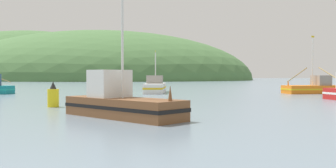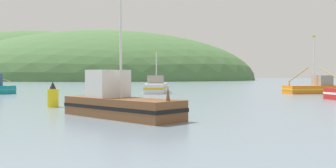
{
  "view_description": "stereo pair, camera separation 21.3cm",
  "coord_description": "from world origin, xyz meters",
  "views": [
    {
      "loc": [
        4.58,
        -4.34,
        2.09
      ],
      "look_at": [
        2.15,
        25.77,
        1.4
      ],
      "focal_mm": 39.87,
      "sensor_mm": 36.0,
      "label": 1
    },
    {
      "loc": [
        4.79,
        -4.32,
        2.09
      ],
      "look_at": [
        2.15,
        25.77,
        1.4
      ],
      "focal_mm": 39.87,
      "sensor_mm": 36.0,
      "label": 2
    }
  ],
  "objects": [
    {
      "name": "hill_far_left",
      "position": [
        -113.19,
        248.73,
        0.0
      ],
      "size": [
        162.63,
        130.1,
        65.68
      ],
      "primitive_type": "ellipsoid",
      "color": "#47703D",
      "rests_on": "ground"
    },
    {
      "name": "hill_mid_left",
      "position": [
        -41.89,
        170.34,
        0.0
      ],
      "size": [
        142.69,
        114.15,
        45.64
      ],
      "primitive_type": "ellipsoid",
      "color": "#47703D",
      "rests_on": "ground"
    },
    {
      "name": "hill_mid_right",
      "position": [
        -123.37,
        242.05,
        0.0
      ],
      "size": [
        86.96,
        69.57,
        54.41
      ],
      "primitive_type": "ellipsoid",
      "color": "#47703D",
      "rests_on": "ground"
    },
    {
      "name": "fishing_boat_white",
      "position": [
        -0.59,
        40.57,
        0.69
      ],
      "size": [
        2.51,
        8.41,
        5.12
      ],
      "rotation": [
        0.0,
        0.0,
        1.61
      ],
      "color": "white",
      "rests_on": "ground"
    },
    {
      "name": "fishing_boat_brown",
      "position": [
        0.69,
        14.03,
        0.72
      ],
      "size": [
        6.88,
        6.1,
        6.6
      ],
      "rotation": [
        0.0,
        0.0,
        5.61
      ],
      "color": "brown",
      "rests_on": "ground"
    },
    {
      "name": "fishing_boat_orange",
      "position": [
        17.99,
        40.11,
        0.67
      ],
      "size": [
        7.05,
        11.91,
        6.69
      ],
      "rotation": [
        0.0,
        0.0,
        3.39
      ],
      "color": "orange",
      "rests_on": "ground"
    },
    {
      "name": "channel_buoy",
      "position": [
        -5.01,
        19.66,
        0.71
      ],
      "size": [
        0.74,
        0.74,
        1.69
      ],
      "color": "yellow",
      "rests_on": "ground"
    }
  ]
}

